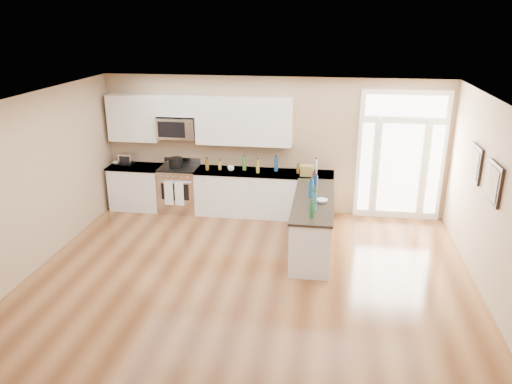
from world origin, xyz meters
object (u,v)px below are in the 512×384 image
peninsula_cabinet (313,226)px  toaster_oven (127,159)px  kitchen_range (180,189)px  stockpot (176,162)px

peninsula_cabinet → toaster_oven: 4.32m
peninsula_cabinet → kitchen_range: size_ratio=2.15×
peninsula_cabinet → stockpot: (-2.90, 1.44, 0.62)m
peninsula_cabinet → stockpot: size_ratio=8.16×
peninsula_cabinet → stockpot: stockpot is taller
peninsula_cabinet → stockpot: bearing=153.6°
stockpot → toaster_oven: (-1.10, 0.07, 0.00)m
kitchen_range → toaster_oven: size_ratio=3.77×
peninsula_cabinet → stockpot: 3.30m
kitchen_range → toaster_oven: (-1.15, 0.06, 0.58)m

